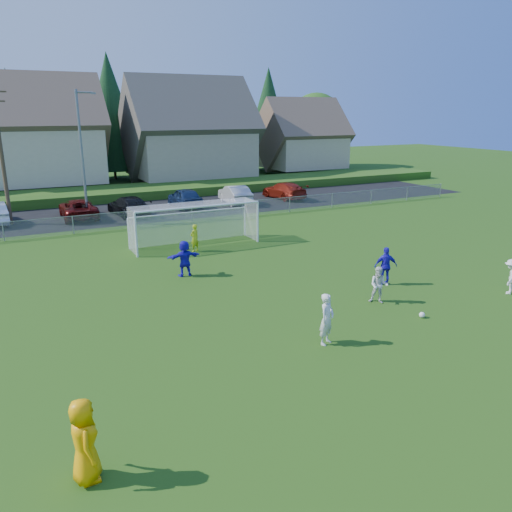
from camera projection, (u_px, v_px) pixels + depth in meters
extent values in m
plane|color=#193D0C|center=(371.00, 362.00, 15.67)|extent=(160.00, 160.00, 0.00)
plane|color=black|center=(144.00, 211.00, 39.23)|extent=(60.00, 60.00, 0.00)
cube|color=#1E420F|center=(123.00, 193.00, 45.54)|extent=(70.00, 6.00, 0.80)
sphere|color=white|center=(422.00, 315.00, 19.02)|extent=(0.22, 0.22, 0.22)
imported|color=#FFA405|center=(84.00, 441.00, 10.43)|extent=(0.61, 0.94, 1.92)
imported|color=silver|center=(327.00, 319.00, 16.69)|extent=(0.78, 0.69, 1.79)
imported|color=silver|center=(379.00, 285.00, 20.32)|extent=(0.94, 0.94, 1.53)
imported|color=silver|center=(510.00, 277.00, 21.37)|extent=(1.14, 1.02, 1.53)
imported|color=#2114C1|center=(386.00, 266.00, 22.47)|extent=(1.10, 0.81, 1.74)
imported|color=#2114C1|center=(185.00, 258.00, 23.66)|extent=(1.61, 0.52, 1.73)
imported|color=#C9D919|center=(195.00, 238.00, 27.81)|extent=(0.67, 0.57, 1.55)
imported|color=#4D0A08|center=(78.00, 209.00, 36.46)|extent=(2.37, 5.09, 1.41)
imported|color=black|center=(129.00, 206.00, 37.47)|extent=(2.62, 5.22, 1.45)
imported|color=#15264A|center=(185.00, 198.00, 40.52)|extent=(2.00, 4.76, 1.61)
imported|color=#ADADAD|center=(235.00, 195.00, 42.18)|extent=(2.14, 4.89, 1.56)
imported|color=maroon|center=(284.00, 190.00, 44.73)|extent=(2.46, 5.16, 1.45)
cylinder|color=white|center=(136.00, 235.00, 26.60)|extent=(0.12, 0.12, 2.44)
cylinder|color=white|center=(258.00, 222.00, 29.76)|extent=(0.12, 0.12, 2.44)
cylinder|color=white|center=(200.00, 207.00, 27.84)|extent=(7.30, 0.12, 0.12)
cylinder|color=white|center=(129.00, 234.00, 28.23)|extent=(0.08, 0.08, 1.80)
cylinder|color=white|center=(245.00, 221.00, 31.39)|extent=(0.08, 0.08, 1.80)
cylinder|color=white|center=(189.00, 212.00, 29.56)|extent=(7.30, 0.08, 0.08)
cube|color=silver|center=(190.00, 227.00, 29.81)|extent=(7.30, 0.02, 1.80)
cube|color=silver|center=(132.00, 232.00, 27.37)|extent=(0.02, 1.80, 2.44)
cube|color=silver|center=(251.00, 219.00, 30.53)|extent=(0.02, 1.80, 2.44)
cube|color=silver|center=(194.00, 204.00, 28.61)|extent=(7.30, 1.80, 0.02)
cube|color=gray|center=(164.00, 208.00, 34.19)|extent=(52.00, 0.03, 0.03)
cube|color=gray|center=(164.00, 216.00, 34.35)|extent=(52.00, 0.02, 1.14)
cylinder|color=gray|center=(164.00, 216.00, 34.35)|extent=(0.06, 0.06, 1.20)
cylinder|color=gray|center=(440.00, 190.00, 45.61)|extent=(0.06, 0.06, 1.20)
cylinder|color=slate|center=(82.00, 157.00, 34.74)|extent=(0.18, 0.18, 9.00)
cylinder|color=slate|center=(84.00, 92.00, 33.75)|extent=(1.20, 0.12, 0.12)
cube|color=slate|center=(93.00, 93.00, 34.02)|extent=(0.36, 0.18, 0.12)
cylinder|color=#473321|center=(1.00, 151.00, 33.29)|extent=(0.26, 0.26, 10.00)
cube|color=#C6B58E|center=(41.00, 154.00, 48.92)|extent=(11.00, 9.00, 5.50)
pyramid|color=brown|center=(31.00, 70.00, 46.76)|extent=(12.10, 9.90, 4.96)
cube|color=tan|center=(189.00, 152.00, 54.62)|extent=(12.00, 10.00, 5.00)
pyramid|color=#4C473F|center=(187.00, 74.00, 52.38)|extent=(13.20, 11.00, 5.52)
cube|color=tan|center=(301.00, 151.00, 62.12)|extent=(9.00, 8.00, 4.00)
pyramid|color=brown|center=(302.00, 97.00, 60.32)|extent=(9.90, 8.80, 4.41)
cylinder|color=#382616|center=(19.00, 176.00, 55.73)|extent=(0.30, 0.30, 1.20)
cone|color=#143819|center=(12.00, 120.00, 54.05)|extent=(6.24, 6.24, 10.80)
cylinder|color=#382616|center=(115.00, 174.00, 57.49)|extent=(0.30, 0.30, 1.20)
cone|color=#143819|center=(110.00, 112.00, 55.56)|extent=(7.28, 7.28, 12.60)
cylinder|color=#382616|center=(191.00, 157.00, 63.15)|extent=(0.36, 0.36, 3.96)
sphere|color=#2B5B19|center=(190.00, 117.00, 61.79)|extent=(8.36, 8.36, 8.36)
cylinder|color=#382616|center=(268.00, 166.00, 66.15)|extent=(0.30, 0.30, 1.20)
cone|color=#143819|center=(268.00, 115.00, 64.34)|extent=(6.76, 6.76, 11.70)
cylinder|color=#382616|center=(315.00, 154.00, 70.13)|extent=(0.36, 0.36, 3.60)
sphere|color=#2B5B19|center=(316.00, 121.00, 68.90)|extent=(7.60, 7.60, 7.60)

